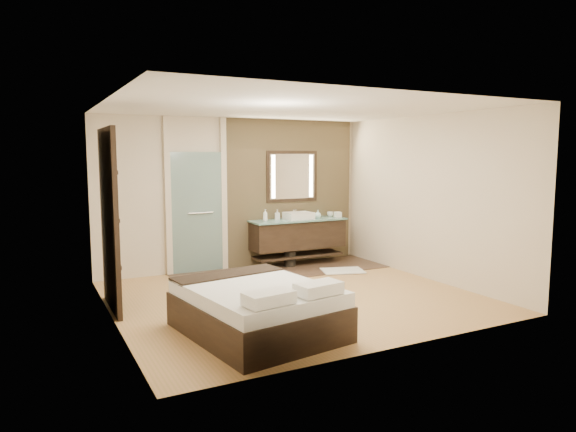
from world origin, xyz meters
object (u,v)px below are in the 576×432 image
mirror_unit (292,176)px  waste_bin (290,259)px  bed (257,309)px  vanity (298,234)px

mirror_unit → waste_bin: 1.55m
bed → waste_bin: 3.61m
mirror_unit → vanity: bearing=-90.0°
bed → vanity: bearing=46.1°
vanity → waste_bin: (-0.21, -0.07, -0.44)m
mirror_unit → bed: size_ratio=0.53×
bed → mirror_unit: bearing=48.1°
waste_bin → vanity: bearing=18.3°
mirror_unit → waste_bin: (-0.21, -0.31, -1.51)m
bed → waste_bin: bearing=48.1°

